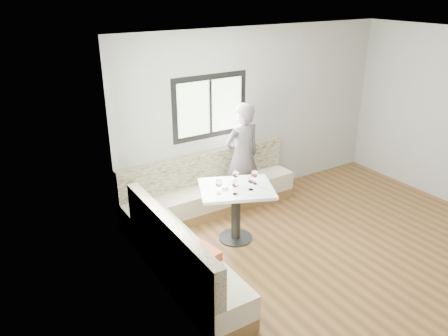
{
  "coord_description": "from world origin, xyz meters",
  "views": [
    {
      "loc": [
        -4.16,
        -3.13,
        3.4
      ],
      "look_at": [
        -1.3,
        1.45,
        1.1
      ],
      "focal_mm": 35.0,
      "sensor_mm": 36.0,
      "label": 1
    }
  ],
  "objects": [
    {
      "name": "wine_glass_e",
      "position": [
        -0.89,
        1.31,
        0.96
      ],
      "size": [
        0.09,
        0.09,
        0.21
      ],
      "color": "white",
      "rests_on": "table"
    },
    {
      "name": "person",
      "position": [
        -0.53,
        2.15,
        0.87
      ],
      "size": [
        0.64,
        0.43,
        1.74
      ],
      "primitive_type": "imported",
      "rotation": [
        0.0,
        0.0,
        3.17
      ],
      "color": "#5A5156",
      "rests_on": "ground"
    },
    {
      "name": "olive_ramekin",
      "position": [
        -1.32,
        1.4,
        0.83
      ],
      "size": [
        0.09,
        0.09,
        0.03
      ],
      "color": "white",
      "rests_on": "table"
    },
    {
      "name": "wine_glass_b",
      "position": [
        -1.29,
        1.19,
        0.96
      ],
      "size": [
        0.09,
        0.09,
        0.21
      ],
      "color": "white",
      "rests_on": "table"
    },
    {
      "name": "banquette",
      "position": [
        -1.59,
        1.63,
        0.33
      ],
      "size": [
        2.9,
        2.8,
        0.95
      ],
      "color": "brown",
      "rests_on": "ground"
    },
    {
      "name": "wine_glass_d",
      "position": [
        -1.11,
        1.44,
        0.96
      ],
      "size": [
        0.09,
        0.09,
        0.21
      ],
      "color": "white",
      "rests_on": "table"
    },
    {
      "name": "wine_glass_a",
      "position": [
        -1.47,
        1.31,
        0.96
      ],
      "size": [
        0.09,
        0.09,
        0.21
      ],
      "color": "white",
      "rests_on": "table"
    },
    {
      "name": "room",
      "position": [
        -0.08,
        0.08,
        1.41
      ],
      "size": [
        5.01,
        5.01,
        2.81
      ],
      "color": "brown",
      "rests_on": "ground"
    },
    {
      "name": "wine_glass_c",
      "position": [
        -1.04,
        1.18,
        0.96
      ],
      "size": [
        0.09,
        0.09,
        0.21
      ],
      "color": "white",
      "rests_on": "table"
    },
    {
      "name": "table",
      "position": [
        -1.17,
        1.35,
        0.61
      ],
      "size": [
        1.22,
        1.1,
        0.82
      ],
      "rotation": [
        0.0,
        0.0,
        -0.41
      ],
      "color": "black",
      "rests_on": "ground"
    }
  ]
}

